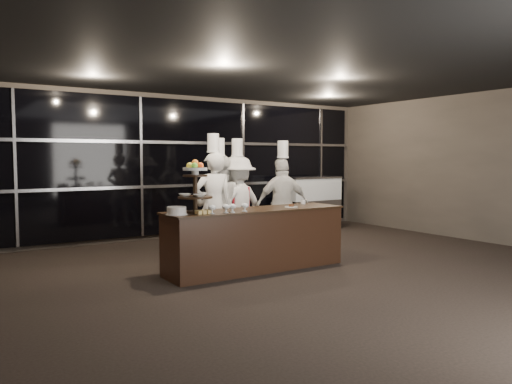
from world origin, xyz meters
TOP-DOWN VIEW (x-y plane):
  - room at (0.00, 0.00)m, footprint 10.00×10.00m
  - window_wall at (0.00, 4.94)m, footprint 8.60×0.10m
  - buffet_counter at (-0.67, 1.49)m, footprint 2.84×0.74m
  - display_stand at (-1.67, 1.49)m, footprint 0.48×0.48m
  - compotes at (-1.26, 1.27)m, footprint 0.64×0.11m
  - layer_cake at (-1.98, 1.44)m, footprint 0.30×0.30m
  - pastry_squares at (-1.64, 1.33)m, footprint 0.20×0.13m
  - small_plate at (-0.08, 1.39)m, footprint 0.20×0.20m
  - chef_cup at (0.43, 1.74)m, footprint 0.08×0.08m
  - display_case at (2.70, 4.30)m, footprint 1.38×0.60m
  - chef_a at (-0.86, 2.48)m, footprint 0.71×0.53m
  - chef_b at (-0.62, 2.71)m, footprint 1.05×0.98m
  - chef_c at (-0.28, 2.69)m, footprint 1.23×0.88m
  - chef_d at (0.53, 2.46)m, footprint 1.06×0.66m

SIDE VIEW (x-z plane):
  - buffet_counter at x=-0.67m, z-range 0.01..0.93m
  - display_case at x=2.70m, z-range 0.07..1.31m
  - chef_d at x=0.53m, z-range -0.13..1.86m
  - chef_c at x=-0.28m, z-range -0.14..1.88m
  - chef_b at x=-0.62m, z-range -0.14..1.88m
  - chef_a at x=-0.86m, z-range -0.13..1.96m
  - small_plate at x=-0.08m, z-range 0.91..0.96m
  - pastry_squares at x=-1.64m, z-range 0.92..0.97m
  - chef_cup at x=0.43m, z-range 0.92..0.99m
  - layer_cake at x=-1.98m, z-range 0.92..1.03m
  - compotes at x=-1.26m, z-range 0.94..1.06m
  - display_stand at x=-1.67m, z-range 0.97..1.71m
  - room at x=0.00m, z-range -3.50..6.50m
  - window_wall at x=0.00m, z-range 0.10..2.90m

